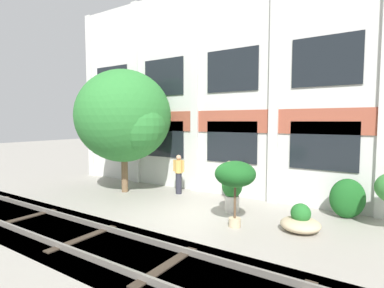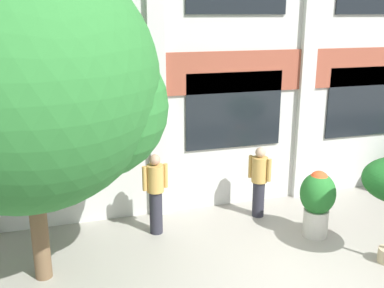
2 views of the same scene
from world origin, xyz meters
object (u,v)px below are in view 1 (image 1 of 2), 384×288
resident_watching_tracks (229,180)px  potted_plant_wide_bowl (300,221)px  broadleaf_tree (124,118)px  topiary_hedge (347,198)px  resident_by_doorway (179,173)px  potted_plant_stone_basin (232,189)px  potted_plant_low_pan (235,176)px

resident_watching_tracks → potted_plant_wide_bowl: bearing=110.9°
broadleaf_tree → topiary_hedge: 9.08m
broadleaf_tree → topiary_hedge: size_ratio=4.16×
broadleaf_tree → resident_watching_tracks: size_ratio=3.36×
potted_plant_wide_bowl → topiary_hedge: 2.26m
resident_by_doorway → topiary_hedge: size_ratio=1.31×
potted_plant_wide_bowl → potted_plant_stone_basin: size_ratio=0.80×
resident_by_doorway → potted_plant_low_pan: bearing=51.9°
potted_plant_stone_basin → resident_by_doorway: size_ratio=0.82×
potted_plant_stone_basin → resident_watching_tracks: bearing=120.5°
resident_watching_tracks → potted_plant_stone_basin: bearing=81.1°
broadleaf_tree → potted_plant_wide_bowl: bearing=-4.9°
resident_by_doorway → resident_watching_tracks: resident_by_doorway is taller
broadleaf_tree → potted_plant_stone_basin: size_ratio=3.85×
broadleaf_tree → potted_plant_wide_bowl: (7.63, -0.65, -2.94)m
potted_plant_wide_bowl → potted_plant_stone_basin: bearing=166.3°
resident_by_doorway → resident_watching_tracks: bearing=86.9°
topiary_hedge → resident_by_doorway: bearing=-176.9°
potted_plant_wide_bowl → resident_by_doorway: 5.72m
potted_plant_stone_basin → topiary_hedge: size_ratio=1.08×
potted_plant_stone_basin → topiary_hedge: bearing=22.9°
broadleaf_tree → resident_by_doorway: size_ratio=3.17×
potted_plant_wide_bowl → broadleaf_tree: bearing=175.1°
potted_plant_wide_bowl → potted_plant_low_pan: (-1.71, -0.69, 1.25)m
potted_plant_wide_bowl → potted_plant_low_pan: bearing=-158.0°
potted_plant_stone_basin → potted_plant_wide_bowl: bearing=-13.7°
potted_plant_stone_basin → topiary_hedge: (3.38, 1.43, -0.16)m
potted_plant_stone_basin → resident_watching_tracks: size_ratio=0.87×
resident_watching_tracks → topiary_hedge: 4.09m
potted_plant_low_pan → potted_plant_stone_basin: size_ratio=1.42×
potted_plant_wide_bowl → topiary_hedge: (0.96, 2.02, 0.36)m
potted_plant_wide_bowl → topiary_hedge: topiary_hedge is taller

